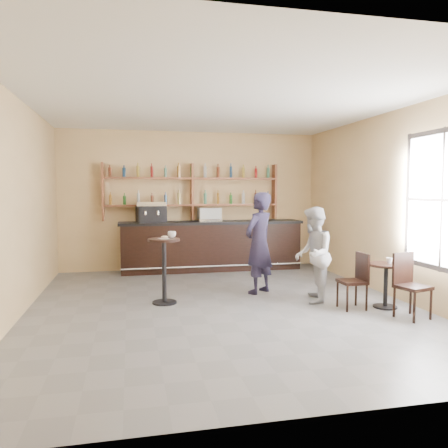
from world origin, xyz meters
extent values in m
plane|color=slate|center=(0.00, 0.00, 0.00)|extent=(7.00, 7.00, 0.00)
plane|color=white|center=(0.00, 0.00, 3.20)|extent=(7.00, 7.00, 0.00)
plane|color=tan|center=(0.00, 3.50, 1.60)|extent=(7.00, 0.00, 7.00)
plane|color=tan|center=(0.00, -3.50, 1.60)|extent=(7.00, 0.00, 7.00)
plane|color=tan|center=(-3.00, 0.00, 1.60)|extent=(0.00, 7.00, 7.00)
plane|color=tan|center=(3.00, 0.00, 1.60)|extent=(0.00, 7.00, 7.00)
plane|color=white|center=(2.99, -1.20, 1.70)|extent=(0.00, 2.00, 2.00)
cube|color=white|center=(-0.89, 0.36, 1.07)|extent=(0.19, 0.19, 0.00)
torus|color=#BC7645|center=(-0.88, 0.35, 1.09)|extent=(0.14, 0.14, 0.04)
imported|color=white|center=(-0.75, 0.46, 1.12)|extent=(0.17, 0.17, 0.11)
imported|color=black|center=(0.83, 0.74, 0.91)|extent=(0.79, 0.75, 1.81)
imported|color=white|center=(2.54, -0.63, 0.75)|extent=(0.11, 0.11, 0.09)
imported|color=#A09FA4|center=(1.52, -0.05, 0.79)|extent=(0.86, 0.94, 1.58)
camera|label=1|loc=(-1.42, -6.69, 1.84)|focal=35.00mm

